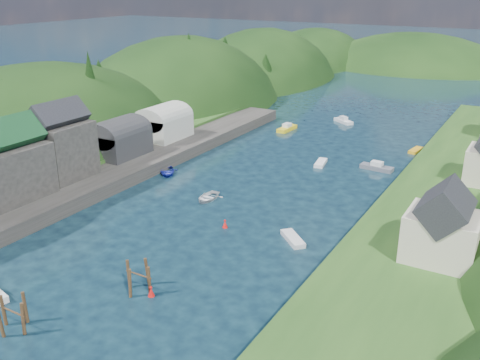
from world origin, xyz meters
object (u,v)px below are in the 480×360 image
Objects in this scene: piling_cluster_near at (13,317)px; channel_buoy_far at (225,224)px; piling_cluster_far at (139,279)px; channel_buoy_near at (151,292)px.

channel_buoy_far is at bearing 79.23° from piling_cluster_near.
piling_cluster_near is at bearing -117.07° from piling_cluster_far.
channel_buoy_near is (7.06, 10.30, -0.80)m from piling_cluster_near.
piling_cluster_near is at bearing -100.77° from channel_buoy_far.
piling_cluster_near reaches higher than channel_buoy_far.
piling_cluster_near is 12.52m from channel_buoy_near.
piling_cluster_near is 11.84m from piling_cluster_far.
piling_cluster_near reaches higher than piling_cluster_far.
piling_cluster_near is at bearing -124.44° from channel_buoy_near.
piling_cluster_near is 27.69m from channel_buoy_far.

